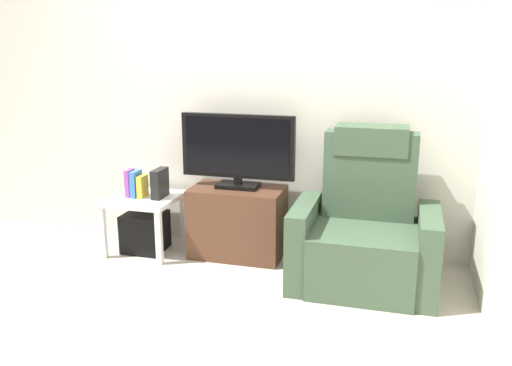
{
  "coord_description": "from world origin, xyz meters",
  "views": [
    {
      "loc": [
        1.31,
        -2.98,
        1.64
      ],
      "look_at": [
        0.34,
        0.5,
        0.7
      ],
      "focal_mm": 37.83,
      "sensor_mm": 36.0,
      "label": 1
    }
  ],
  "objects": [
    {
      "name": "wall_back",
      "position": [
        0.0,
        1.13,
        1.3
      ],
      "size": [
        6.4,
        0.06,
        2.6
      ],
      "primitive_type": "cube",
      "color": "beige",
      "rests_on": "ground"
    },
    {
      "name": "ground_plane",
      "position": [
        0.0,
        0.0,
        0.0
      ],
      "size": [
        6.4,
        6.4,
        0.0
      ],
      "primitive_type": "plane",
      "color": "#B2A899"
    },
    {
      "name": "tv_stand",
      "position": [
        0.09,
        0.86,
        0.28
      ],
      "size": [
        0.72,
        0.42,
        0.55
      ],
      "color": "#4C2D1E",
      "rests_on": "ground"
    },
    {
      "name": "book_leftmost",
      "position": [
        -0.77,
        0.74,
        0.56
      ],
      "size": [
        0.04,
        0.12,
        0.22
      ],
      "primitive_type": "cube",
      "color": "purple",
      "rests_on": "side_table"
    },
    {
      "name": "side_table",
      "position": [
        -0.67,
        0.76,
        0.38
      ],
      "size": [
        0.54,
        0.54,
        0.46
      ],
      "color": "white",
      "rests_on": "ground"
    },
    {
      "name": "book_middle",
      "position": [
        -0.71,
        0.74,
        0.56
      ],
      "size": [
        0.05,
        0.14,
        0.21
      ],
      "primitive_type": "cube",
      "color": "#3366B2",
      "rests_on": "side_table"
    },
    {
      "name": "book_rightmost",
      "position": [
        -0.66,
        0.74,
        0.54
      ],
      "size": [
        0.05,
        0.12,
        0.18
      ],
      "primitive_type": "cube",
      "color": "gold",
      "rests_on": "side_table"
    },
    {
      "name": "television",
      "position": [
        0.09,
        0.88,
        0.85
      ],
      "size": [
        0.89,
        0.2,
        0.57
      ],
      "color": "black",
      "rests_on": "tv_stand"
    },
    {
      "name": "game_console",
      "position": [
        -0.52,
        0.77,
        0.57
      ],
      "size": [
        0.07,
        0.2,
        0.23
      ],
      "primitive_type": "cube",
      "color": "black",
      "rests_on": "side_table"
    },
    {
      "name": "recliner_armchair",
      "position": [
        1.09,
        0.63,
        0.37
      ],
      "size": [
        0.98,
        0.78,
        1.08
      ],
      "rotation": [
        0.0,
        0.0,
        0.17
      ],
      "color": "#384C38",
      "rests_on": "ground"
    },
    {
      "name": "subwoofer_box",
      "position": [
        -0.67,
        0.76,
        0.16
      ],
      "size": [
        0.31,
        0.31,
        0.31
      ],
      "primitive_type": "cube",
      "color": "black",
      "rests_on": "ground"
    }
  ]
}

